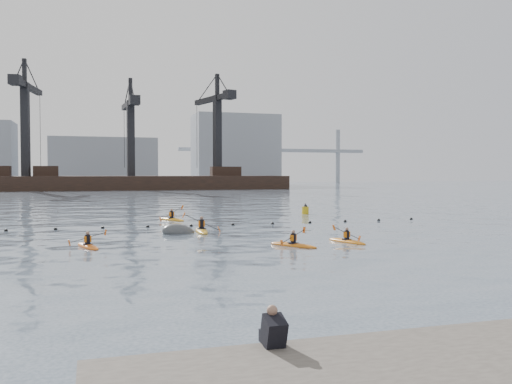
{
  "coord_description": "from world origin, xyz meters",
  "views": [
    {
      "loc": [
        -8.74,
        -15.27,
        3.75
      ],
      "look_at": [
        -0.83,
        10.63,
        2.8
      ],
      "focal_mm": 38.0,
      "sensor_mm": 36.0,
      "label": 1
    }
  ],
  "objects_px": {
    "kayaker_2": "(88,245)",
    "nav_buoy": "(305,210)",
    "kayaker_0": "(293,244)",
    "kayaker_3": "(202,230)",
    "kayaker_4": "(347,241)",
    "kayaker_5": "(172,219)",
    "mooring_buoy": "(179,233)"
  },
  "relations": [
    {
      "from": "kayaker_2",
      "to": "kayaker_5",
      "type": "bearing_deg",
      "value": 49.03
    },
    {
      "from": "kayaker_2",
      "to": "kayaker_3",
      "type": "height_order",
      "value": "kayaker_3"
    },
    {
      "from": "kayaker_2",
      "to": "kayaker_4",
      "type": "distance_m",
      "value": 13.58
    },
    {
      "from": "kayaker_4",
      "to": "kayaker_2",
      "type": "bearing_deg",
      "value": -24.16
    },
    {
      "from": "kayaker_5",
      "to": "nav_buoy",
      "type": "distance_m",
      "value": 12.89
    },
    {
      "from": "mooring_buoy",
      "to": "kayaker_4",
      "type": "bearing_deg",
      "value": -41.55
    },
    {
      "from": "kayaker_3",
      "to": "kayaker_5",
      "type": "bearing_deg",
      "value": 99.14
    },
    {
      "from": "kayaker_2",
      "to": "mooring_buoy",
      "type": "height_order",
      "value": "kayaker_2"
    },
    {
      "from": "kayaker_2",
      "to": "kayaker_4",
      "type": "bearing_deg",
      "value": -26.08
    },
    {
      "from": "kayaker_0",
      "to": "kayaker_4",
      "type": "relative_size",
      "value": 0.97
    },
    {
      "from": "kayaker_0",
      "to": "mooring_buoy",
      "type": "xyz_separation_m",
      "value": [
        -4.65,
        7.74,
        -0.09
      ]
    },
    {
      "from": "nav_buoy",
      "to": "kayaker_5",
      "type": "bearing_deg",
      "value": -167.58
    },
    {
      "from": "kayaker_4",
      "to": "mooring_buoy",
      "type": "height_order",
      "value": "kayaker_4"
    },
    {
      "from": "kayaker_0",
      "to": "kayaker_5",
      "type": "distance_m",
      "value": 17.62
    },
    {
      "from": "kayaker_0",
      "to": "kayaker_2",
      "type": "distance_m",
      "value": 10.43
    },
    {
      "from": "kayaker_4",
      "to": "nav_buoy",
      "type": "height_order",
      "value": "nav_buoy"
    },
    {
      "from": "kayaker_4",
      "to": "mooring_buoy",
      "type": "relative_size",
      "value": 1.29
    },
    {
      "from": "kayaker_2",
      "to": "nav_buoy",
      "type": "relative_size",
      "value": 2.52
    },
    {
      "from": "kayaker_2",
      "to": "mooring_buoy",
      "type": "relative_size",
      "value": 1.29
    },
    {
      "from": "kayaker_0",
      "to": "nav_buoy",
      "type": "bearing_deg",
      "value": 34.22
    },
    {
      "from": "kayaker_5",
      "to": "kayaker_3",
      "type": "bearing_deg",
      "value": -112.47
    },
    {
      "from": "kayaker_0",
      "to": "kayaker_5",
      "type": "xyz_separation_m",
      "value": [
        -3.77,
        17.21,
        0.01
      ]
    },
    {
      "from": "kayaker_4",
      "to": "kayaker_5",
      "type": "xyz_separation_m",
      "value": [
        -7.12,
        16.56,
        0.01
      ]
    },
    {
      "from": "kayaker_2",
      "to": "kayaker_3",
      "type": "bearing_deg",
      "value": 20.61
    },
    {
      "from": "kayaker_3",
      "to": "kayaker_4",
      "type": "distance_m",
      "value": 9.9
    },
    {
      "from": "kayaker_2",
      "to": "kayaker_5",
      "type": "relative_size",
      "value": 0.91
    },
    {
      "from": "kayaker_2",
      "to": "nav_buoy",
      "type": "bearing_deg",
      "value": 24.98
    },
    {
      "from": "kayaker_2",
      "to": "nav_buoy",
      "type": "xyz_separation_m",
      "value": [
        18.9,
        17.31,
        0.26
      ]
    },
    {
      "from": "kayaker_0",
      "to": "nav_buoy",
      "type": "xyz_separation_m",
      "value": [
        8.82,
        19.98,
        0.26
      ]
    },
    {
      "from": "kayaker_2",
      "to": "kayaker_4",
      "type": "xyz_separation_m",
      "value": [
        13.43,
        -2.02,
        -0.0
      ]
    },
    {
      "from": "kayaker_3",
      "to": "kayaker_4",
      "type": "height_order",
      "value": "kayaker_3"
    },
    {
      "from": "kayaker_3",
      "to": "kayaker_5",
      "type": "height_order",
      "value": "kayaker_3"
    }
  ]
}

